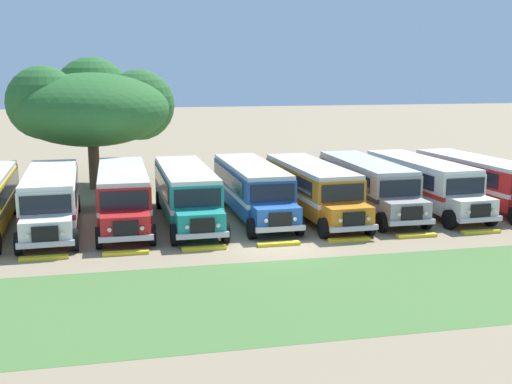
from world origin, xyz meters
name	(u,v)px	position (x,y,z in m)	size (l,w,h in m)	color
ground_plane	(280,247)	(0.00, 0.00, 0.00)	(220.00, 220.00, 0.00)	#937F60
foreground_grass_strip	(323,292)	(0.00, -6.16, 0.00)	(80.00, 8.29, 0.01)	#4C7538
parked_bus_slot_1	(51,197)	(-10.42, 6.19, 1.58)	(3.04, 10.89, 2.82)	silver
parked_bus_slot_2	(123,193)	(-6.84, 6.44, 1.58)	(2.70, 10.84, 2.82)	red
parked_bus_slot_3	(186,191)	(-3.55, 6.22, 1.58)	(2.82, 10.86, 2.82)	teal
parked_bus_slot_4	(252,187)	(0.13, 6.66, 1.58)	(2.88, 10.86, 2.82)	#23519E
parked_bus_slot_5	(312,187)	(3.37, 5.98, 1.58)	(3.10, 10.89, 2.82)	orange
parked_bus_slot_6	(367,183)	(6.80, 6.52, 1.58)	(2.71, 10.84, 2.82)	#9E9993
parked_bus_slot_7	(422,181)	(10.12, 6.35, 1.58)	(3.15, 10.90, 2.82)	silver
parked_bus_slot_8	(478,179)	(13.63, 6.26, 1.58)	(3.53, 10.97, 2.82)	red
curb_wheelstop_1	(44,258)	(-10.30, 0.28, 0.07)	(2.00, 0.36, 0.15)	yellow
curb_wheelstop_2	(126,253)	(-6.87, 0.28, 0.07)	(2.00, 0.36, 0.15)	yellow
curb_wheelstop_3	(204,248)	(-3.43, 0.28, 0.07)	(2.00, 0.36, 0.15)	yellow
curb_wheelstop_4	(278,244)	(0.00, 0.28, 0.07)	(2.00, 0.36, 0.15)	yellow
curb_wheelstop_5	(349,240)	(3.43, 0.28, 0.07)	(2.00, 0.36, 0.15)	yellow
curb_wheelstop_6	(417,236)	(6.87, 0.28, 0.07)	(2.00, 0.36, 0.15)	yellow
curb_wheelstop_7	(481,232)	(10.30, 0.28, 0.07)	(2.00, 0.36, 0.15)	yellow
broad_shade_tree	(93,106)	(-8.50, 17.22, 5.55)	(10.86, 10.64, 8.81)	brown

